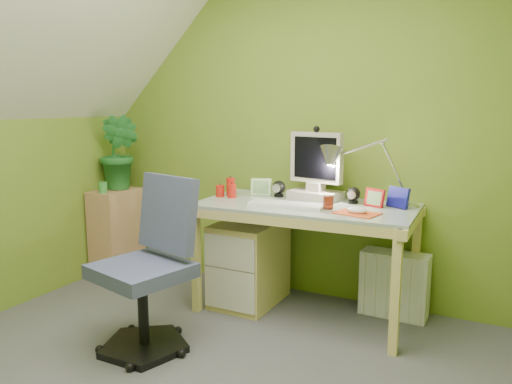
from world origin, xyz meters
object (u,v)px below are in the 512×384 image
at_px(monitor, 316,162).
at_px(task_chair, 141,268).
at_px(desk, 305,259).
at_px(desk_lamp, 383,157).
at_px(side_ledge, 117,232).
at_px(potted_plant, 120,152).
at_px(radiator, 394,284).

height_order(monitor, task_chair, monitor).
bearing_deg(monitor, desk, -79.99).
xyz_separation_m(desk, task_chair, (-0.63, -0.91, 0.11)).
distance_m(desk_lamp, side_ledge, 2.27).
xyz_separation_m(potted_plant, radiator, (2.22, 0.13, -0.80)).
relative_size(desk_lamp, task_chair, 0.63).
bearing_deg(desk, desk_lamp, 19.51).
bearing_deg(potted_plant, desk, -3.37).
distance_m(desk_lamp, radiator, 0.86).
bearing_deg(radiator, desk, -155.88).
height_order(desk_lamp, side_ledge, desk_lamp).
relative_size(desk, radiator, 3.23).
xyz_separation_m(desk, radiator, (0.55, 0.23, -0.16)).
bearing_deg(monitor, potted_plant, -167.20).
height_order(monitor, side_ledge, monitor).
height_order(desk, side_ledge, desk).
xyz_separation_m(side_ledge, potted_plant, (0.03, 0.05, 0.66)).
relative_size(desk, side_ledge, 1.99).
xyz_separation_m(monitor, desk_lamp, (0.45, 0.00, 0.05)).
xyz_separation_m(monitor, potted_plant, (-1.67, -0.08, 0.00)).
bearing_deg(potted_plant, task_chair, -43.95).
bearing_deg(task_chair, radiator, 57.99).
distance_m(monitor, task_chair, 1.36).
height_order(desk, desk_lamp, desk_lamp).
bearing_deg(desk, radiator, 20.41).
relative_size(monitor, desk_lamp, 0.83).
xyz_separation_m(side_ledge, task_chair, (1.07, -0.96, 0.14)).
bearing_deg(desk, potted_plant, 174.34).
distance_m(side_ledge, potted_plant, 0.66).
bearing_deg(potted_plant, monitor, 2.79).
bearing_deg(potted_plant, radiator, 3.38).
height_order(side_ledge, task_chair, task_chair).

